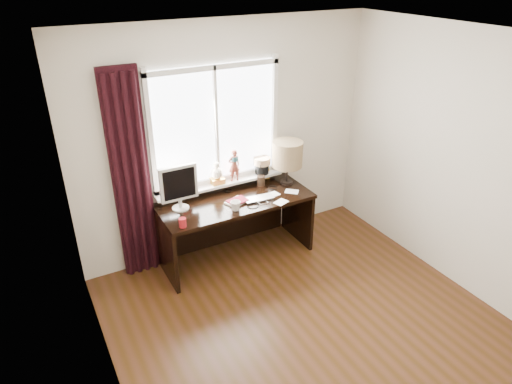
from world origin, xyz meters
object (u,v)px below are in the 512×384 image
desk (232,215)px  mug (236,205)px  red_cup (183,223)px  monitor (179,185)px  table_lamp (287,155)px  laptop (259,199)px

desk → mug: bearing=-108.5°
mug → red_cup: 0.61m
red_cup → monitor: bearing=73.0°
mug → red_cup: mug is taller
mug → desk: 0.44m
monitor → table_lamp: 1.31m
table_lamp → mug: bearing=-160.3°
monitor → mug: bearing=-31.5°
mug → table_lamp: bearing=19.7°
desk → laptop: bearing=-45.0°
mug → red_cup: size_ratio=1.14×
desk → table_lamp: 0.93m
monitor → table_lamp: table_lamp is taller
laptop → table_lamp: size_ratio=0.63×
laptop → mug: 0.34m
laptop → monitor: (-0.82, 0.22, 0.26)m
desk → monitor: size_ratio=3.47×
mug → monitor: size_ratio=0.22×
desk → monitor: (-0.60, -0.01, 0.52)m
table_lamp → monitor: bearing=179.4°
table_lamp → laptop: bearing=-157.2°
laptop → mug: mug is taller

